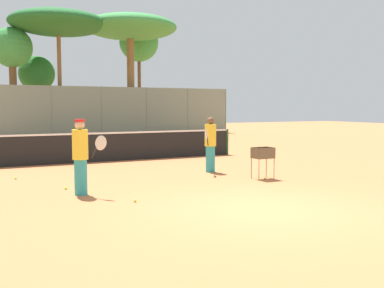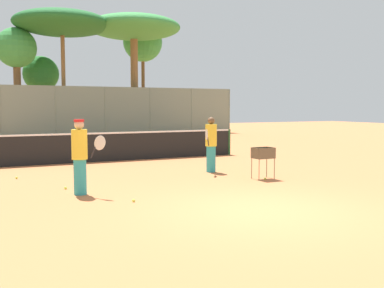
# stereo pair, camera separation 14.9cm
# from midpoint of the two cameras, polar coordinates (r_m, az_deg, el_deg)

# --- Properties ---
(ground_plane) EXTENTS (80.00, 80.00, 0.00)m
(ground_plane) POSITION_cam_midpoint_polar(r_m,az_deg,el_deg) (8.88, 8.33, -8.34)
(ground_plane) COLOR #C67242
(tennis_net) EXTENTS (9.51, 0.10, 1.07)m
(tennis_net) POSITION_cam_midpoint_polar(r_m,az_deg,el_deg) (16.83, -9.56, -0.23)
(tennis_net) COLOR #26592D
(tennis_net) RESTS_ON ground_plane
(back_fence) EXTENTS (26.19, 0.08, 3.35)m
(back_fence) POSITION_cam_midpoint_polar(r_m,az_deg,el_deg) (30.29, -17.51, 3.93)
(back_fence) COLOR gray
(back_fence) RESTS_ON ground_plane
(tree_1) EXTENTS (6.50, 6.50, 8.42)m
(tree_1) POSITION_cam_midpoint_polar(r_m,az_deg,el_deg) (32.53, -16.75, 14.44)
(tree_1) COLOR brown
(tree_1) RESTS_ON ground_plane
(tree_2) EXTENTS (2.56, 2.56, 5.65)m
(tree_2) POSITION_cam_midpoint_polar(r_m,az_deg,el_deg) (34.62, -19.22, 8.17)
(tree_2) COLOR brown
(tree_2) RESTS_ON ground_plane
(tree_3) EXTENTS (6.74, 6.74, 8.56)m
(tree_3) POSITION_cam_midpoint_polar(r_m,az_deg,el_deg) (33.75, -7.99, 14.30)
(tree_3) COLOR brown
(tree_3) RESTS_ON ground_plane
(tree_4) EXTENTS (2.67, 2.67, 7.26)m
(tree_4) POSITION_cam_midpoint_polar(r_m,az_deg,el_deg) (32.72, -22.01, 10.97)
(tree_4) COLOR brown
(tree_4) RESTS_ON ground_plane
(tree_5) EXTENTS (3.12, 3.12, 8.70)m
(tree_5) POSITION_cam_midpoint_polar(r_m,az_deg,el_deg) (36.88, -6.88, 12.65)
(tree_5) COLOR brown
(tree_5) RESTS_ON ground_plane
(player_white_outfit) EXTENTS (0.68, 0.72, 1.69)m
(player_white_outfit) POSITION_cam_midpoint_polar(r_m,az_deg,el_deg) (13.74, 2.03, 0.02)
(player_white_outfit) COLOR teal
(player_white_outfit) RESTS_ON ground_plane
(player_red_cap) EXTENTS (0.69, 0.72, 1.72)m
(player_red_cap) POSITION_cam_midpoint_polar(r_m,az_deg,el_deg) (10.49, -14.34, -1.47)
(player_red_cap) COLOR teal
(player_red_cap) RESTS_ON ground_plane
(ball_cart) EXTENTS (0.56, 0.41, 0.88)m
(ball_cart) POSITION_cam_midpoint_polar(r_m,az_deg,el_deg) (12.59, 8.66, -1.45)
(ball_cart) COLOR brown
(ball_cart) RESTS_ON ground_plane
(tennis_ball_0) EXTENTS (0.07, 0.07, 0.07)m
(tennis_ball_0) POSITION_cam_midpoint_polar(r_m,az_deg,el_deg) (12.52, 8.91, -4.36)
(tennis_ball_0) COLOR #D1E54C
(tennis_ball_0) RESTS_ON ground_plane
(tennis_ball_1) EXTENTS (0.07, 0.07, 0.07)m
(tennis_ball_1) POSITION_cam_midpoint_polar(r_m,az_deg,el_deg) (9.60, -7.68, -7.14)
(tennis_ball_1) COLOR #D1E54C
(tennis_ball_1) RESTS_ON ground_plane
(tennis_ball_2) EXTENTS (0.07, 0.07, 0.07)m
(tennis_ball_2) POSITION_cam_midpoint_polar(r_m,az_deg,el_deg) (15.40, 2.05, -2.59)
(tennis_ball_2) COLOR #D1E54C
(tennis_ball_2) RESTS_ON ground_plane
(tennis_ball_3) EXTENTS (0.07, 0.07, 0.07)m
(tennis_ball_3) POSITION_cam_midpoint_polar(r_m,az_deg,el_deg) (11.37, -16.11, -5.41)
(tennis_ball_3) COLOR #D1E54C
(tennis_ball_3) RESTS_ON ground_plane
(tennis_ball_4) EXTENTS (0.07, 0.07, 0.07)m
(tennis_ball_4) POSITION_cam_midpoint_polar(r_m,az_deg,el_deg) (13.41, -21.79, -4.04)
(tennis_ball_4) COLOR #D1E54C
(tennis_ball_4) RESTS_ON ground_plane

